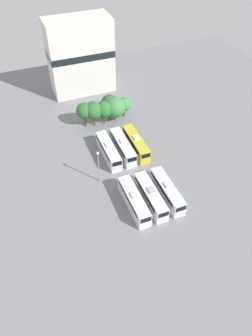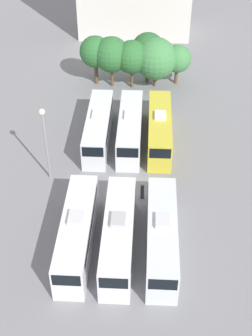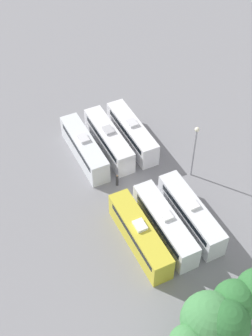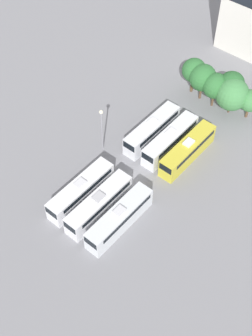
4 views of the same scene
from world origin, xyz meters
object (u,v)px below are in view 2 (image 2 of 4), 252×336
object	(u,v)px
bus_5	(160,128)
light_pole	(45,133)
bus_3	(99,127)
bus_0	(77,231)
bus_1	(119,233)
tree_3	(148,49)
bus_2	(162,234)
tree_2	(132,57)
bus_4	(130,127)
worker_person	(142,191)
tree_0	(95,52)
tree_1	(112,55)
tree_5	(177,59)
tree_4	(156,59)

from	to	relation	value
bus_5	light_pole	xyz separation A→B (m)	(-11.01, -6.81, 3.64)
bus_3	light_pole	size ratio (longest dim) A/B	1.40
bus_0	light_pole	distance (m)	10.53
bus_1	tree_3	xyz separation A→B (m)	(1.91, 29.73, 2.83)
bus_2	tree_2	world-z (taller)	tree_2
bus_4	tree_2	distance (m)	12.58
bus_2	worker_person	world-z (taller)	bus_2
bus_1	tree_2	xyz separation A→B (m)	(-0.08, 28.18, 2.43)
bus_4	bus_5	bearing A→B (deg)	0.69
bus_2	light_pole	distance (m)	14.77
worker_person	tree_3	world-z (taller)	tree_3
tree_0	tree_1	distance (m)	2.20
bus_0	bus_3	world-z (taller)	same
tree_2	bus_3	bearing A→B (deg)	-104.23
bus_4	tree_0	xyz separation A→B (m)	(-5.07, 13.08, 2.67)
tree_3	bus_5	bearing A→B (deg)	-83.53
bus_0	bus_5	world-z (taller)	same
tree_5	tree_1	bearing A→B (deg)	-172.38
bus_1	bus_4	size ratio (longest dim) A/B	1.00
bus_0	bus_5	bearing A→B (deg)	66.25
bus_4	tree_0	world-z (taller)	tree_0
tree_1	tree_4	distance (m)	5.65
tree_1	bus_2	bearing A→B (deg)	-77.46
light_pole	tree_1	bearing A→B (deg)	75.94
bus_3	tree_1	bearing A→B (deg)	87.60
tree_2	tree_3	size ratio (longest dim) A/B	0.94
bus_0	tree_5	xyz separation A→B (m)	(9.22, 29.44, 1.69)
tree_4	bus_3	bearing A→B (deg)	-115.73
bus_2	tree_2	bearing A→B (deg)	97.46
bus_3	tree_5	bearing A→B (deg)	56.84
bus_5	tree_2	xyz separation A→B (m)	(-3.56, 12.29, 2.43)
bus_2	tree_4	distance (m)	28.57
bus_0	tree_3	bearing A→B (deg)	79.71
bus_5	light_pole	size ratio (longest dim) A/B	1.40
bus_5	tree_2	distance (m)	13.03
bus_0	tree_1	world-z (taller)	tree_1
bus_1	bus_3	xyz separation A→B (m)	(-3.22, 15.78, 0.00)
bus_2	tree_0	distance (m)	30.17
light_pole	tree_0	size ratio (longest dim) A/B	1.23
bus_1	tree_5	distance (m)	30.11
bus_4	tree_3	distance (m)	14.27
bus_3	tree_2	distance (m)	13.02
bus_5	worker_person	size ratio (longest dim) A/B	6.24
tree_4	tree_1	bearing A→B (deg)	-178.21
tree_1	worker_person	bearing A→B (deg)	-78.31
bus_0	worker_person	size ratio (longest dim) A/B	6.24
worker_person	light_pole	size ratio (longest dim) A/B	0.22
light_pole	tree_4	bearing A→B (deg)	61.76
bus_1	light_pole	xyz separation A→B (m)	(-7.53, 9.07, 3.64)
tree_5	tree_3	bearing A→B (deg)	176.65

